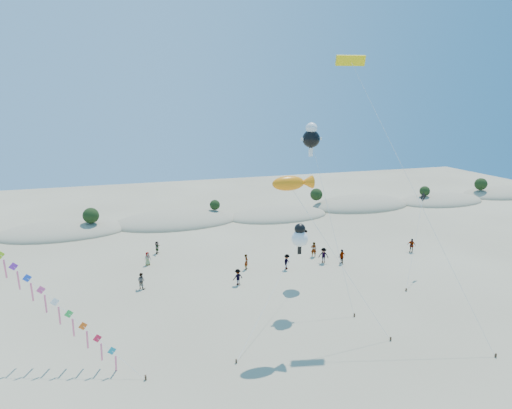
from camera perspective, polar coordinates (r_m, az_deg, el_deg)
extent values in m
ellipsoid|color=tan|center=(65.94, -24.38, -3.45)|extent=(17.60, 9.68, 3.00)
ellipsoid|color=#213814|center=(65.72, -24.45, -2.76)|extent=(14.08, 6.34, 0.70)
ellipsoid|color=tan|center=(66.43, -10.52, -2.31)|extent=(19.00, 10.45, 3.40)
ellipsoid|color=#213814|center=(66.19, -10.55, -1.53)|extent=(15.20, 6.84, 0.76)
ellipsoid|color=tan|center=(68.74, 2.98, -1.56)|extent=(16.40, 9.02, 2.80)
ellipsoid|color=#213814|center=(68.55, 2.98, -0.94)|extent=(13.12, 5.90, 0.66)
ellipsoid|color=tan|center=(77.15, 13.72, -0.25)|extent=(18.00, 9.90, 3.80)
ellipsoid|color=#213814|center=(76.92, 13.76, 0.50)|extent=(14.40, 6.48, 0.72)
ellipsoid|color=tan|center=(85.51, 23.37, 0.35)|extent=(16.80, 9.24, 3.00)
ellipsoid|color=#213814|center=(85.35, 23.42, 0.89)|extent=(13.44, 6.05, 0.67)
ellipsoid|color=tan|center=(97.54, 30.00, 1.15)|extent=(17.60, 9.68, 3.20)
ellipsoid|color=#213814|center=(97.38, 30.06, 1.66)|extent=(14.08, 6.34, 0.70)
sphere|color=black|center=(63.74, -21.16, -1.39)|extent=(2.20, 2.20, 2.20)
sphere|color=black|center=(66.89, -5.51, -0.05)|extent=(1.60, 1.60, 1.60)
sphere|color=black|center=(73.82, 8.05, 1.33)|extent=(2.10, 2.10, 2.10)
sphere|color=black|center=(82.21, 21.58, 1.67)|extent=(1.80, 1.80, 1.80)
sphere|color=black|center=(92.59, 27.79, 2.43)|extent=(2.30, 2.30, 2.30)
cube|color=#3F2D1E|center=(31.33, -14.50, -21.44)|extent=(0.12, 0.12, 0.35)
cube|color=teal|center=(31.78, -18.67, -18.00)|extent=(1.19, 0.46, 1.25)
cube|color=pink|center=(32.39, -18.17, -19.60)|extent=(0.19, 0.45, 1.55)
cube|color=#F61B42|center=(32.02, -20.40, -16.39)|extent=(1.19, 0.46, 1.25)
cube|color=pink|center=(32.60, -19.90, -18.01)|extent=(0.19, 0.45, 1.55)
cube|color=#FF6015|center=(32.31, -22.07, -14.79)|extent=(1.19, 0.46, 1.25)
cube|color=pink|center=(32.86, -21.57, -16.43)|extent=(0.19, 0.45, 1.55)
cube|color=green|center=(32.65, -23.69, -13.21)|extent=(1.19, 0.46, 1.25)
cube|color=pink|center=(33.17, -23.18, -14.86)|extent=(0.19, 0.45, 1.55)
cube|color=white|center=(33.04, -25.26, -11.65)|extent=(1.19, 0.46, 1.25)
cube|color=pink|center=(33.52, -24.74, -13.32)|extent=(0.19, 0.45, 1.55)
cube|color=#FE509D|center=(33.48, -26.76, -10.13)|extent=(1.19, 0.46, 1.25)
cube|color=pink|center=(33.92, -26.24, -11.79)|extent=(0.19, 0.45, 1.55)
cube|color=blue|center=(33.96, -28.22, -8.64)|extent=(1.19, 0.46, 1.25)
cube|color=pink|center=(34.37, -27.70, -10.30)|extent=(0.19, 0.45, 1.55)
cube|color=purple|center=(34.48, -29.62, -7.19)|extent=(1.19, 0.46, 1.25)
cube|color=pink|center=(34.86, -29.10, -8.85)|extent=(0.19, 0.45, 1.55)
cube|color=#A8E21A|center=(35.05, -30.97, -5.78)|extent=(1.19, 0.46, 1.25)
cube|color=pink|center=(35.39, -30.45, -7.43)|extent=(0.19, 0.45, 1.55)
cube|color=#3F2D1E|center=(36.01, 17.51, -16.71)|extent=(0.10, 0.10, 0.30)
cylinder|color=silver|center=(33.08, 11.22, -7.76)|extent=(7.26, 3.70, 12.10)
ellipsoid|color=orange|center=(31.51, 4.33, 2.84)|extent=(2.51, 1.10, 1.10)
cone|color=orange|center=(32.05, 6.67, 2.97)|extent=(1.00, 1.00, 1.00)
cube|color=#3F2D1E|center=(32.06, -2.65, -20.14)|extent=(0.10, 0.10, 0.30)
cylinder|color=silver|center=(36.79, 2.31, -11.38)|extent=(9.46, 11.08, 4.86)
sphere|color=white|center=(42.32, 5.85, -4.53)|extent=(1.63, 1.63, 1.63)
sphere|color=black|center=(42.03, 5.88, -3.26)|extent=(1.09, 1.09, 1.09)
cube|color=black|center=(42.72, 5.81, -6.08)|extent=(0.35, 0.18, 0.80)
cube|color=#3F2D1E|center=(38.67, 12.98, -14.18)|extent=(0.10, 0.10, 0.30)
cylinder|color=silver|center=(38.02, 10.13, -2.82)|extent=(1.79, 6.05, 14.68)
sphere|color=black|center=(38.96, 7.36, 8.67)|extent=(1.58, 1.58, 1.58)
sphere|color=white|center=(38.89, 7.41, 10.05)|extent=(1.02, 1.02, 1.02)
cube|color=white|center=(39.07, 7.31, 6.93)|extent=(0.35, 0.18, 0.80)
cube|color=white|center=(38.67, 6.41, 8.66)|extent=(0.60, 0.15, 0.25)
cube|color=white|center=(39.25, 8.30, 8.68)|extent=(0.60, 0.15, 0.25)
cube|color=#3F2D1E|center=(36.90, 29.33, -17.14)|extent=(0.10, 0.10, 0.30)
cylinder|color=silver|center=(34.81, 20.91, 0.45)|extent=(6.67, 11.23, 21.15)
cube|color=yellow|center=(36.95, 12.48, 18.24)|extent=(2.43, 0.99, 0.85)
cube|color=black|center=(36.96, 12.46, 18.24)|extent=(2.35, 0.60, 0.19)
cube|color=#3F2D1E|center=(44.74, 19.39, -10.66)|extent=(0.10, 0.10, 0.30)
cylinder|color=silver|center=(46.46, 20.43, -4.71)|extent=(4.76, 4.63, 8.09)
cube|color=black|center=(48.61, 21.39, 0.93)|extent=(0.94, 0.28, 0.96)
imported|color=slate|center=(43.99, -15.06, -9.80)|extent=(1.02, 0.99, 1.65)
imported|color=slate|center=(43.45, -2.45, -9.63)|extent=(1.18, 0.86, 1.64)
imported|color=slate|center=(47.31, 4.14, -7.62)|extent=(1.21, 1.24, 1.71)
imported|color=slate|center=(49.54, 8.99, -6.72)|extent=(1.33, 1.19, 1.78)
imported|color=slate|center=(47.19, -1.29, -7.64)|extent=(0.65, 0.74, 1.72)
imported|color=slate|center=(51.27, 7.70, -5.95)|extent=(0.76, 0.60, 1.81)
imported|color=slate|center=(56.08, 6.55, -4.22)|extent=(0.76, 1.19, 1.75)
imported|color=slate|center=(49.87, -14.25, -7.00)|extent=(0.85, 0.68, 1.52)
imported|color=slate|center=(49.68, 11.38, -6.81)|extent=(1.08, 0.70, 1.70)
imported|color=slate|center=(55.65, 20.01, -5.14)|extent=(0.98, 1.03, 1.71)
imported|color=slate|center=(53.23, -13.05, -5.60)|extent=(0.82, 1.49, 1.53)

